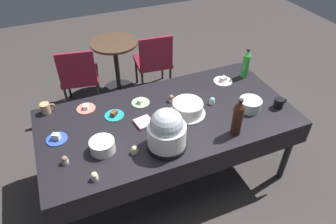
% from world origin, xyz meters
% --- Properties ---
extents(ground, '(9.00, 9.00, 0.00)m').
position_xyz_m(ground, '(0.00, 0.00, 0.00)').
color(ground, '#383330').
extents(potluck_table, '(2.20, 1.10, 0.75)m').
position_xyz_m(potluck_table, '(0.00, 0.00, 0.69)').
color(potluck_table, black).
rests_on(potluck_table, ground).
extents(frosted_layer_cake, '(0.32, 0.32, 0.12)m').
position_xyz_m(frosted_layer_cake, '(0.17, -0.03, 0.81)').
color(frosted_layer_cake, silver).
rests_on(frosted_layer_cake, potluck_table).
extents(slow_cooker, '(0.31, 0.31, 0.35)m').
position_xyz_m(slow_cooker, '(-0.15, -0.33, 0.91)').
color(slow_cooker, black).
rests_on(slow_cooker, potluck_table).
extents(glass_salad_bowl, '(0.20, 0.20, 0.10)m').
position_xyz_m(glass_salad_bowl, '(0.71, -0.18, 0.80)').
color(glass_salad_bowl, '#B2C6BC').
rests_on(glass_salad_bowl, potluck_table).
extents(ceramic_snack_bowl, '(0.19, 0.19, 0.10)m').
position_xyz_m(ceramic_snack_bowl, '(-0.61, -0.18, 0.80)').
color(ceramic_snack_bowl, silver).
rests_on(ceramic_snack_bowl, potluck_table).
extents(dessert_plate_white, '(0.19, 0.19, 0.05)m').
position_xyz_m(dessert_plate_white, '(0.72, 0.29, 0.76)').
color(dessert_plate_white, white).
rests_on(dessert_plate_white, potluck_table).
extents(dessert_plate_coral, '(0.17, 0.17, 0.04)m').
position_xyz_m(dessert_plate_coral, '(-0.64, 0.38, 0.76)').
color(dessert_plate_coral, '#E07266').
rests_on(dessert_plate_coral, potluck_table).
extents(dessert_plate_sage, '(0.17, 0.17, 0.04)m').
position_xyz_m(dessert_plate_sage, '(-0.16, 0.27, 0.76)').
color(dessert_plate_sage, '#8CA87F').
rests_on(dessert_plate_sage, potluck_table).
extents(dessert_plate_cobalt, '(0.17, 0.17, 0.06)m').
position_xyz_m(dessert_plate_cobalt, '(-0.92, 0.08, 0.76)').
color(dessert_plate_cobalt, '#2D4CB2').
rests_on(dessert_plate_cobalt, potluck_table).
extents(dessert_plate_teal, '(0.17, 0.17, 0.05)m').
position_xyz_m(dessert_plate_teal, '(-0.43, 0.19, 0.76)').
color(dessert_plate_teal, teal).
rests_on(dessert_plate_teal, potluck_table).
extents(cupcake_vanilla, '(0.05, 0.05, 0.07)m').
position_xyz_m(cupcake_vanilla, '(-0.90, -0.20, 0.78)').
color(cupcake_vanilla, beige).
rests_on(cupcake_vanilla, potluck_table).
extents(cupcake_lemon, '(0.05, 0.05, 0.07)m').
position_xyz_m(cupcake_lemon, '(-0.73, -0.43, 0.78)').
color(cupcake_lemon, beige).
rests_on(cupcake_lemon, potluck_table).
extents(cupcake_rose, '(0.05, 0.05, 0.07)m').
position_xyz_m(cupcake_rose, '(0.44, 0.01, 0.78)').
color(cupcake_rose, beige).
rests_on(cupcake_rose, potluck_table).
extents(cupcake_berry, '(0.05, 0.05, 0.07)m').
position_xyz_m(cupcake_berry, '(0.11, 0.19, 0.78)').
color(cupcake_berry, beige).
rests_on(cupcake_berry, potluck_table).
extents(cupcake_cocoa, '(0.05, 0.05, 0.07)m').
position_xyz_m(cupcake_cocoa, '(-0.40, -0.30, 0.78)').
color(cupcake_cocoa, beige).
rests_on(cupcake_cocoa, potluck_table).
extents(soda_bottle_cola, '(0.08, 0.08, 0.34)m').
position_xyz_m(soda_bottle_cola, '(0.42, -0.40, 0.91)').
color(soda_bottle_cola, '#33190F').
rests_on(soda_bottle_cola, potluck_table).
extents(soda_bottle_lime_soda, '(0.07, 0.07, 0.31)m').
position_xyz_m(soda_bottle_lime_soda, '(0.97, 0.30, 0.89)').
color(soda_bottle_lime_soda, green).
rests_on(soda_bottle_lime_soda, potluck_table).
extents(coffee_mug_tan, '(0.12, 0.08, 0.09)m').
position_xyz_m(coffee_mug_tan, '(-0.96, 0.46, 0.80)').
color(coffee_mug_tan, tan).
rests_on(coffee_mug_tan, potluck_table).
extents(coffee_mug_black, '(0.13, 0.09, 0.09)m').
position_xyz_m(coffee_mug_black, '(0.97, -0.26, 0.80)').
color(coffee_mug_black, black).
rests_on(coffee_mug_black, potluck_table).
extents(paper_napkin_stack, '(0.16, 0.16, 0.02)m').
position_xyz_m(paper_napkin_stack, '(-0.22, -0.01, 0.76)').
color(paper_napkin_stack, pink).
rests_on(paper_napkin_stack, potluck_table).
extents(maroon_chair_left, '(0.51, 0.51, 0.85)m').
position_xyz_m(maroon_chair_left, '(-0.56, 1.42, 0.49)').
color(maroon_chair_left, maroon).
rests_on(maroon_chair_left, ground).
extents(maroon_chair_right, '(0.48, 0.48, 0.85)m').
position_xyz_m(maroon_chair_right, '(0.39, 1.42, 0.49)').
color(maroon_chair_right, maroon).
rests_on(maroon_chair_right, ground).
extents(round_cafe_table, '(0.60, 0.60, 0.72)m').
position_xyz_m(round_cafe_table, '(-0.05, 1.64, 0.50)').
color(round_cafe_table, '#473323').
rests_on(round_cafe_table, ground).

